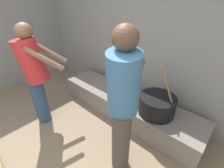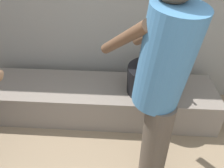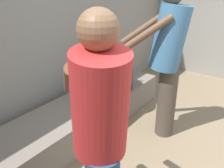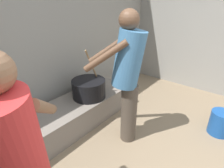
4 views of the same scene
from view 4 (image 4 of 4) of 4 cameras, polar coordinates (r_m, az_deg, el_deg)
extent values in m
cube|color=gray|center=(2.67, -24.73, 12.99)|extent=(5.56, 0.20, 2.49)
cube|color=slate|center=(2.63, -16.35, -11.52)|extent=(2.49, 0.60, 0.36)
cylinder|color=black|center=(2.73, -7.22, -1.38)|extent=(0.49, 0.49, 0.27)
cylinder|color=#937047|center=(2.66, -6.27, 5.70)|extent=(0.26, 0.05, 0.51)
cylinder|color=red|center=(1.11, -28.81, -16.08)|extent=(0.48, 0.48, 0.63)
cylinder|color=brown|center=(1.21, -20.26, -6.87)|extent=(0.35, 0.38, 0.34)
cylinder|color=#4C4238|center=(2.35, 5.25, -9.02)|extent=(0.20, 0.20, 0.78)
cylinder|color=teal|center=(2.04, 5.18, 7.68)|extent=(0.46, 0.49, 0.67)
sphere|color=brown|center=(1.96, 5.36, 19.32)|extent=(0.22, 0.22, 0.22)
cylinder|color=brown|center=(2.16, -1.18, 10.68)|extent=(0.33, 0.43, 0.36)
cylinder|color=brown|center=(1.90, -2.02, 8.65)|extent=(0.33, 0.43, 0.36)
cylinder|color=#194C99|center=(2.95, 30.64, -10.34)|extent=(0.28, 0.28, 0.34)
camera|label=1|loc=(2.33, 38.87, 21.96)|focal=24.48mm
camera|label=2|loc=(1.39, 42.43, 18.31)|focal=34.81mm
camera|label=3|loc=(0.66, -123.51, -20.35)|focal=39.70mm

